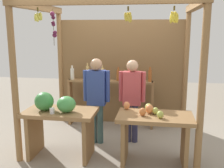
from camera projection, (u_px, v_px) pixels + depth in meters
name	position (u px, v px, depth m)	size (l,w,h in m)	color
ground_plane	(114.00, 140.00, 5.09)	(12.00, 12.00, 0.00)	gray
market_stall	(117.00, 60.00, 5.24)	(2.84, 2.14, 2.50)	olive
fruit_counter_left	(58.00, 117.00, 4.32)	(1.14, 0.64, 1.08)	olive
fruit_counter_right	(154.00, 128.00, 4.13)	(1.14, 0.64, 0.93)	olive
bottle_shelf_unit	(110.00, 90.00, 5.70)	(1.82, 0.22, 1.36)	olive
vendor_man	(97.00, 94.00, 4.81)	(0.48, 0.21, 1.56)	#355253
vendor_woman	(132.00, 94.00, 4.86)	(0.48, 0.21, 1.52)	#2E2F4F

